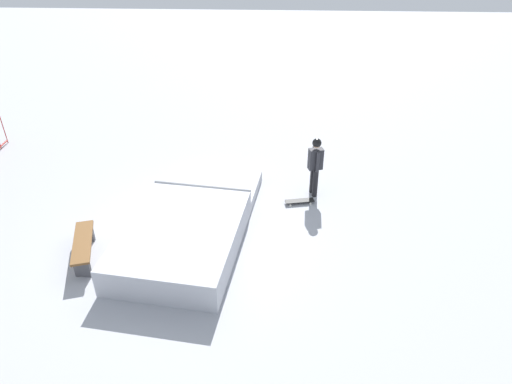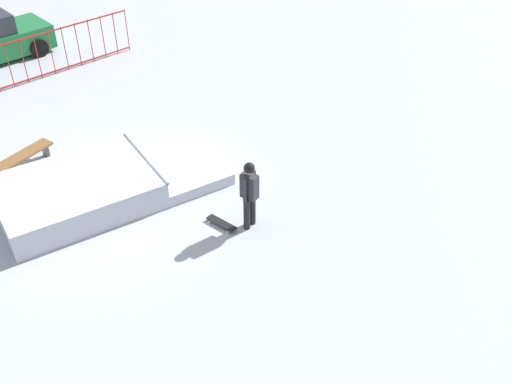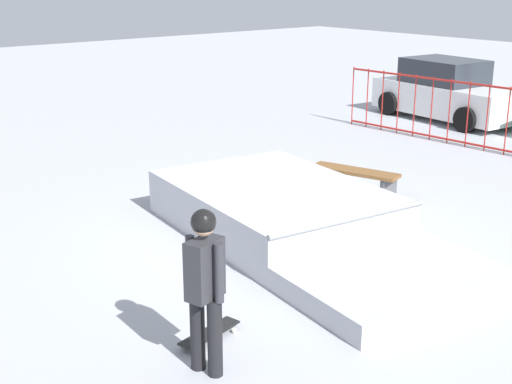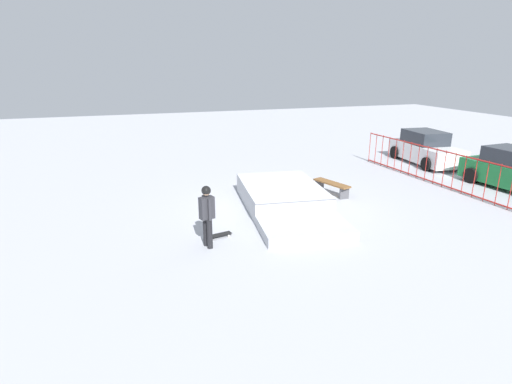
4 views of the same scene
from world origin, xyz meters
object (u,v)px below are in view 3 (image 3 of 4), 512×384
skate_ramp (292,218)px  skateboard (210,333)px  skater (205,280)px  parked_car_white (447,92)px  park_bench (355,176)px

skate_ramp → skateboard: (1.70, -2.76, -0.24)m
skater → parked_car_white: size_ratio=0.41×
skate_ramp → skater: 3.91m
park_bench → parked_car_white: bearing=114.1°
skate_ramp → parked_car_white: size_ratio=1.34×
skateboard → parked_car_white: size_ratio=0.19×
skater → skateboard: (-0.50, 0.40, -0.93)m
skater → skateboard: size_ratio=2.09×
skate_ramp → skater: size_ratio=3.29×
skateboard → parked_car_white: 13.24m
skate_ramp → skateboard: size_ratio=6.90×
skate_ramp → skater: bearing=-47.9°
park_bench → skater: bearing=-60.7°
skater → park_bench: 6.26m
skateboard → parked_car_white: parked_car_white is taller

